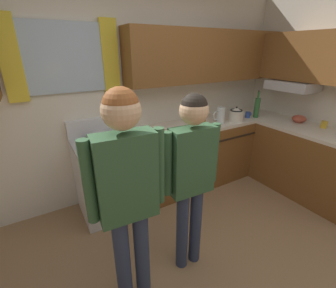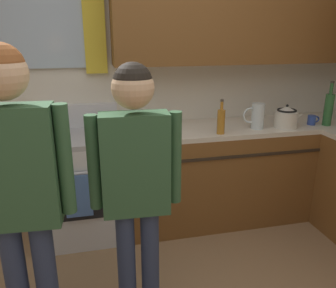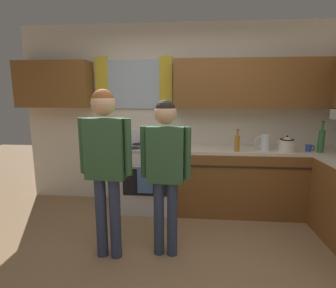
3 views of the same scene
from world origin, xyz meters
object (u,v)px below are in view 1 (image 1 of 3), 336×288
at_px(bottle_oil_amber, 203,121).
at_px(water_pitcher, 220,115).
at_px(stove_oven, 110,175).
at_px(mug_mustard_yellow, 324,124).
at_px(adult_left, 127,186).
at_px(stovetop_kettle, 236,114).
at_px(adult_in_plaid, 191,168).
at_px(bottle_wine_green, 257,107).
at_px(mixing_bowl, 299,119).
at_px(mug_ceramic_white, 147,130).
at_px(mug_cobalt_blue, 248,115).

xyz_separation_m(bottle_oil_amber, water_pitcher, (0.36, 0.08, 0.00)).
height_order(stove_oven, mug_mustard_yellow, stove_oven).
bearing_deg(bottle_oil_amber, water_pitcher, 12.97).
distance_m(water_pitcher, adult_left, 2.05).
bearing_deg(stovetop_kettle, bottle_oil_amber, -174.97).
height_order(adult_left, adult_in_plaid, adult_left).
height_order(bottle_oil_amber, water_pitcher, bottle_oil_amber).
xyz_separation_m(bottle_wine_green, adult_left, (-2.42, -1.02, -0.01)).
relative_size(stove_oven, water_pitcher, 5.00).
bearing_deg(mug_mustard_yellow, adult_in_plaid, -176.26).
distance_m(bottle_wine_green, stovetop_kettle, 0.41).
height_order(mixing_bowl, adult_left, adult_left).
height_order(mug_ceramic_white, adult_in_plaid, adult_in_plaid).
height_order(bottle_wine_green, bottle_oil_amber, bottle_wine_green).
bearing_deg(bottle_oil_amber, mug_mustard_yellow, -28.38).
height_order(stovetop_kettle, adult_in_plaid, adult_in_plaid).
xyz_separation_m(bottle_oil_amber, adult_in_plaid, (-0.83, -0.89, -0.02)).
distance_m(adult_left, adult_in_plaid, 0.57).
relative_size(stove_oven, adult_left, 0.66).
bearing_deg(stovetop_kettle, mug_ceramic_white, 173.94).
bearing_deg(adult_left, mug_mustard_yellow, 4.70).
distance_m(mug_mustard_yellow, stovetop_kettle, 1.10).
bearing_deg(mug_ceramic_white, water_pitcher, -6.06).
distance_m(mug_ceramic_white, water_pitcher, 1.06).
bearing_deg(stovetop_kettle, mixing_bowl, -34.55).
height_order(bottle_wine_green, adult_left, adult_left).
height_order(bottle_oil_amber, mug_ceramic_white, bottle_oil_amber).
relative_size(stovetop_kettle, water_pitcher, 1.24).
xyz_separation_m(bottle_oil_amber, stovetop_kettle, (0.63, 0.06, -0.01)).
distance_m(bottle_wine_green, water_pitcher, 0.67).
xyz_separation_m(stovetop_kettle, adult_in_plaid, (-1.45, -0.95, -0.01)).
relative_size(stove_oven, mug_cobalt_blue, 9.58).
distance_m(stove_oven, stovetop_kettle, 1.88).
height_order(mug_cobalt_blue, adult_in_plaid, adult_in_plaid).
bearing_deg(mixing_bowl, stove_oven, 165.16).
xyz_separation_m(mug_ceramic_white, adult_in_plaid, (-0.14, -1.09, 0.04)).
relative_size(stovetop_kettle, adult_left, 0.16).
distance_m(water_pitcher, mixing_bowl, 1.11).
xyz_separation_m(mug_ceramic_white, mug_mustard_yellow, (2.07, -0.94, -0.00)).
height_order(mug_ceramic_white, mug_mustard_yellow, mug_ceramic_white).
xyz_separation_m(adult_left, adult_in_plaid, (0.56, 0.08, -0.06)).
bearing_deg(mixing_bowl, stovetop_kettle, 145.45).
bearing_deg(stove_oven, mixing_bowl, -14.84).
xyz_separation_m(stove_oven, stovetop_kettle, (1.80, -0.17, 0.53)).
relative_size(mug_ceramic_white, mug_cobalt_blue, 1.09).
height_order(bottle_oil_amber, adult_left, adult_left).
relative_size(mug_mustard_yellow, water_pitcher, 0.55).
bearing_deg(bottle_wine_green, mug_mustard_yellow, -66.16).
xyz_separation_m(bottle_wine_green, bottle_oil_amber, (-1.03, -0.04, -0.04)).
distance_m(bottle_wine_green, mug_ceramic_white, 1.73).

